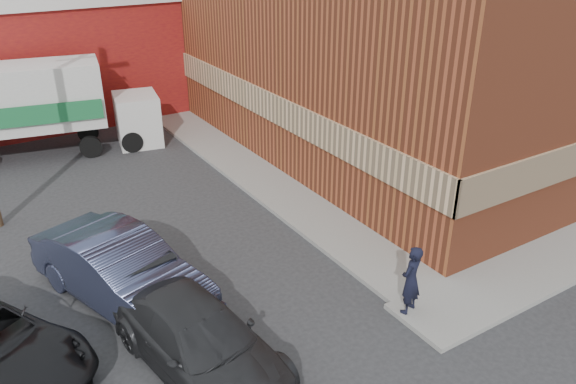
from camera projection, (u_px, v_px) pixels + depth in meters
ground at (400, 301)px, 13.19m from camera, size 90.00×90.00×0.00m
brick_building at (416, 17)px, 22.08m from camera, size 14.25×18.25×9.36m
sidewalk_west at (243, 166)px, 20.32m from camera, size 1.80×18.00×0.12m
man at (411, 280)px, 12.33m from camera, size 0.70×0.57×1.66m
sedan at (121, 270)px, 12.88m from camera, size 3.29×5.33×1.66m
suv_b at (199, 340)px, 10.96m from camera, size 2.69×5.00×1.38m
box_truck at (46, 103)px, 20.76m from camera, size 7.27×3.36×3.46m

